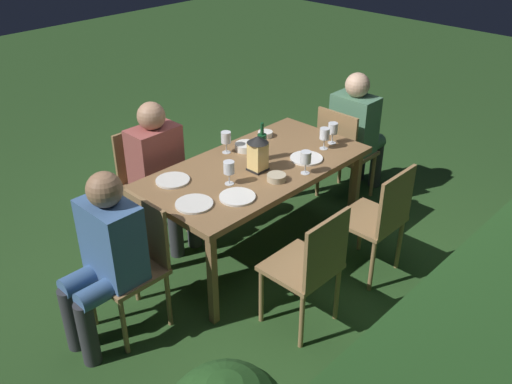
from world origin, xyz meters
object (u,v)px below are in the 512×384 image
object	(u,v)px
person_in_blue	(104,253)
wine_glass_e	(229,169)
bowl_salad	(246,146)
chair_side_right_b	(310,265)
chair_side_left_b	(148,177)
wine_glass_c	(226,138)
wine_glass_a	(325,135)
wine_glass_d	(333,129)
chair_head_far	(135,260)
lantern_centerpiece	(258,151)
plate_b	(237,197)
bowl_olives	(276,177)
bowl_bread	(265,134)
plate_c	(173,180)
person_in_rust	(161,168)
dining_table	(256,172)
green_bottle_on_table	(262,146)
chair_side_right_a	(379,217)
plate_a	(194,204)
person_in_green	(357,128)
plate_d	(306,158)
wine_glass_b	(306,158)
chair_head_near	(343,150)

from	to	relation	value
person_in_blue	wine_glass_e	xyz separation A→B (m)	(-0.97, 0.06, 0.22)
bowl_salad	chair_side_right_b	bearing A→B (deg)	63.99
chair_side_left_b	wine_glass_c	xyz separation A→B (m)	(-0.38, 0.52, 0.37)
wine_glass_a	wine_glass_d	xyz separation A→B (m)	(-0.13, -0.02, 0.00)
chair_head_far	lantern_centerpiece	size ratio (longest dim) A/B	3.28
wine_glass_a	plate_b	distance (m)	1.00
bowl_olives	bowl_bread	xyz separation A→B (m)	(-0.49, -0.56, -0.00)
plate_c	bowl_bread	size ratio (longest dim) A/B	1.97
person_in_rust	plate_b	world-z (taller)	person_in_rust
dining_table	green_bottle_on_table	size ratio (longest dim) A/B	5.87
person_in_blue	plate_c	distance (m)	0.77
lantern_centerpiece	wine_glass_c	world-z (taller)	lantern_centerpiece
chair_side_right_b	person_in_rust	world-z (taller)	person_in_rust
dining_table	chair_side_right_a	size ratio (longest dim) A/B	1.96
plate_a	person_in_green	bearing A→B (deg)	-177.11
chair_side_right_a	bowl_olives	size ratio (longest dim) A/B	6.56
bowl_olives	bowl_bread	world-z (taller)	bowl_olives
wine_glass_a	wine_glass_c	bearing A→B (deg)	-40.85
chair_head_far	green_bottle_on_table	distance (m)	1.26
chair_side_right_a	chair_side_left_b	distance (m)	1.82
wine_glass_e	plate_c	size ratio (longest dim) A/B	0.72
lantern_centerpiece	plate_d	bearing A→B (deg)	159.36
chair_side_right_a	wine_glass_a	distance (m)	0.77
wine_glass_d	wine_glass_a	bearing A→B (deg)	7.41
wine_glass_b	wine_glass_e	bearing A→B (deg)	-29.96
wine_glass_b	plate_a	bearing A→B (deg)	-15.91
green_bottle_on_table	wine_glass_c	xyz separation A→B (m)	(0.11, -0.27, 0.01)
person_in_rust	wine_glass_e	world-z (taller)	person_in_rust
wine_glass_d	bowl_olives	world-z (taller)	wine_glass_d
wine_glass_a	bowl_olives	xyz separation A→B (m)	(0.63, 0.08, -0.09)
person_in_rust	wine_glass_b	distance (m)	1.13
dining_table	wine_glass_d	xyz separation A→B (m)	(-0.69, 0.16, 0.18)
chair_side_left_b	plate_d	size ratio (longest dim) A/B	3.58
wine_glass_b	bowl_olives	size ratio (longest dim) A/B	1.27
wine_glass_e	bowl_bread	size ratio (longest dim) A/B	1.42
chair_head_near	bowl_olives	xyz separation A→B (m)	(1.17, 0.26, 0.28)
person_in_blue	wine_glass_d	world-z (taller)	person_in_blue
wine_glass_b	chair_side_right_a	bearing A→B (deg)	115.16
chair_side_left_b	lantern_centerpiece	bearing A→B (deg)	110.90
chair_head_near	wine_glass_b	world-z (taller)	wine_glass_b
wine_glass_a	wine_glass_e	bearing A→B (deg)	-7.69
wine_glass_a	chair_head_far	bearing A→B (deg)	-6.18
wine_glass_a	plate_a	bearing A→B (deg)	-3.72
chair_head_near	plate_b	world-z (taller)	chair_head_near
plate_c	wine_glass_c	bearing A→B (deg)	-173.57
plate_c	bowl_salad	world-z (taller)	bowl_salad
chair_side_left_b	plate_d	distance (m)	1.28
chair_side_right_a	green_bottle_on_table	size ratio (longest dim) A/B	3.00
chair_side_right_a	plate_c	bearing A→B (deg)	-48.41
chair_side_left_b	bowl_salad	bearing A→B (deg)	131.59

